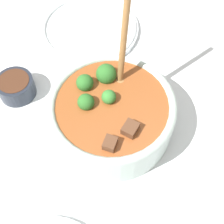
% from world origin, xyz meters
% --- Properties ---
extents(ground_plane, '(4.00, 4.00, 0.00)m').
position_xyz_m(ground_plane, '(0.00, 0.00, 0.00)').
color(ground_plane, silver).
extents(stew_bowl, '(0.25, 0.25, 0.32)m').
position_xyz_m(stew_bowl, '(0.00, -0.00, 0.06)').
color(stew_bowl, '#B2C6BC').
rests_on(stew_bowl, ground_plane).
extents(condiment_bowl, '(0.08, 0.08, 0.05)m').
position_xyz_m(condiment_bowl, '(0.19, 0.14, 0.03)').
color(condiment_bowl, '#232833').
rests_on(condiment_bowl, ground_plane).
extents(empty_plate, '(0.26, 0.26, 0.02)m').
position_xyz_m(empty_plate, '(0.28, -0.09, 0.01)').
color(empty_plate, white).
rests_on(empty_plate, ground_plane).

